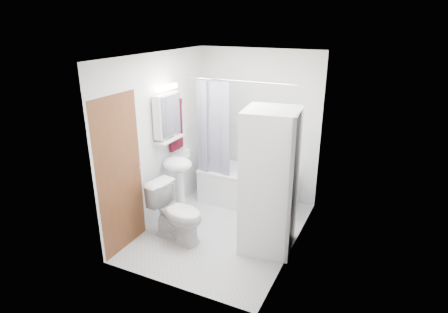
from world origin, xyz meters
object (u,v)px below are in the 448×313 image
at_px(bathtub, 246,185).
at_px(toilet, 177,213).
at_px(sink, 178,173).
at_px(washer_dryer, 269,182).

xyz_separation_m(bathtub, toilet, (-0.44, -1.36, 0.08)).
height_order(bathtub, sink, sink).
bearing_deg(sink, toilet, -60.68).
relative_size(bathtub, washer_dryer, 0.79).
bearing_deg(bathtub, sink, -130.87).
bearing_deg(toilet, washer_dryer, -62.91).
distance_m(sink, toilet, 0.68).
xyz_separation_m(bathtub, sink, (-0.73, -0.84, 0.40)).
distance_m(bathtub, toilet, 1.43).
height_order(bathtub, toilet, toilet).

